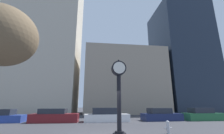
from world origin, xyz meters
TOP-DOWN VIEW (x-y plane):
  - building_tall_tower at (-11.79, 24.00)m, footprint 15.38×12.00m
  - building_storefront_row at (6.03, 24.00)m, footprint 16.44×12.00m
  - building_glass_modern at (20.64, 24.00)m, footprint 11.37×12.00m
  - street_clock at (1.04, 0.35)m, footprint 0.91×0.78m
  - car_blue at (-9.43, 8.18)m, footprint 4.03×1.93m
  - car_maroon at (-4.33, 7.78)m, footprint 4.64×1.97m
  - car_white at (0.89, 7.73)m, footprint 4.71×1.93m
  - car_navy at (7.07, 8.01)m, footprint 4.33×2.04m
  - car_green at (11.89, 7.72)m, footprint 4.18×1.77m
  - fire_hydrant_far at (4.02, 0.40)m, footprint 0.46×0.20m
  - bare_tree at (-6.02, 0.18)m, footprint 4.02×4.02m

SIDE VIEW (x-z plane):
  - fire_hydrant_far at x=4.02m, z-range 0.01..0.77m
  - car_blue at x=-9.43m, z-range -0.11..1.18m
  - car_maroon at x=-4.33m, z-range -0.10..1.23m
  - car_navy at x=7.07m, z-range -0.11..1.25m
  - car_green at x=11.89m, z-range -0.11..1.26m
  - car_white at x=0.89m, z-range -0.12..1.28m
  - street_clock at x=1.04m, z-range 0.44..4.94m
  - bare_tree at x=-6.02m, z-range 1.92..9.39m
  - building_storefront_row at x=6.03m, z-range 0.00..13.24m
  - building_glass_modern at x=20.64m, z-range 0.00..25.64m
  - building_tall_tower at x=-11.79m, z-range 0.00..34.87m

